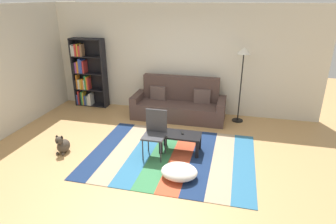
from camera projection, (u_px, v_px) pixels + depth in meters
The scene contains 12 objects.
ground_plane at pixel (154, 157), 5.49m from camera, with size 14.00×14.00×0.00m, color tan.
back_wall at pixel (182, 60), 7.29m from camera, with size 6.80×0.10×2.70m, color silver.
left_wall at pixel (15, 68), 6.41m from camera, with size 0.10×5.50×2.70m, color beige.
rug at pixel (171, 156), 5.53m from camera, with size 3.09×2.38×0.01m.
couch at pixel (179, 105), 7.18m from camera, with size 2.26×0.80×1.00m.
bookshelf at pixel (86, 74), 7.81m from camera, with size 0.90×0.28×1.83m.
coffee_table at pixel (181, 137), 5.58m from camera, with size 0.78×0.42×0.37m.
pouf at pixel (179, 172), 4.82m from camera, with size 0.61×0.51×0.22m, color white.
dog at pixel (63, 145), 5.60m from camera, with size 0.22×0.35×0.40m.
standing_lamp at pixel (243, 60), 6.53m from camera, with size 0.32×0.32×1.78m.
tv_remote at pixel (182, 132), 5.60m from camera, with size 0.04×0.15×0.02m, color black.
folding_chair at pixel (155, 130), 5.37m from camera, with size 0.40×0.40×0.90m.
Camera 1 is at (1.38, -4.58, 2.83)m, focal length 31.02 mm.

